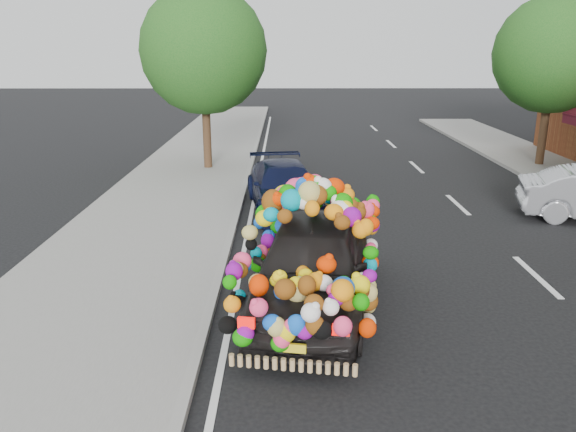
{
  "coord_description": "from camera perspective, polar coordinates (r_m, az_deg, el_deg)",
  "views": [
    {
      "loc": [
        -1.14,
        -9.74,
        4.14
      ],
      "look_at": [
        -1.07,
        0.37,
        1.08
      ],
      "focal_mm": 35.0,
      "sensor_mm": 36.0,
      "label": 1
    }
  ],
  "objects": [
    {
      "name": "kerb",
      "position": [
        10.63,
        -6.92,
        -5.86
      ],
      "size": [
        0.15,
        60.0,
        0.13
      ],
      "primitive_type": "cube",
      "color": "gray",
      "rests_on": "ground"
    },
    {
      "name": "tree_near_sidewalk",
      "position": [
        19.42,
        -8.59,
        16.29
      ],
      "size": [
        4.2,
        4.2,
        6.13
      ],
      "color": "#332114",
      "rests_on": "ground"
    },
    {
      "name": "lane_markings",
      "position": [
        11.59,
        23.9,
        -5.6
      ],
      "size": [
        6.0,
        50.0,
        0.01
      ],
      "primitive_type": null,
      "color": "silver",
      "rests_on": "ground"
    },
    {
      "name": "ground",
      "position": [
        10.65,
        5.83,
        -6.17
      ],
      "size": [
        100.0,
        100.0,
        0.0
      ],
      "primitive_type": "plane",
      "color": "black",
      "rests_on": "ground"
    },
    {
      "name": "tree_far_b",
      "position": [
        21.75,
        25.35,
        14.62
      ],
      "size": [
        4.0,
        4.0,
        5.9
      ],
      "color": "#332114",
      "rests_on": "ground"
    },
    {
      "name": "plush_art_car",
      "position": [
        9.06,
        2.57,
        -2.83
      ],
      "size": [
        2.84,
        4.87,
        2.15
      ],
      "rotation": [
        0.0,
        0.0,
        -0.16
      ],
      "color": "black",
      "rests_on": "ground"
    },
    {
      "name": "navy_sedan",
      "position": [
        14.67,
        -0.35,
        2.92
      ],
      "size": [
        2.32,
        4.46,
        1.23
      ],
      "primitive_type": "imported",
      "rotation": [
        0.0,
        0.0,
        0.14
      ],
      "color": "black",
      "rests_on": "ground"
    },
    {
      "name": "sidewalk",
      "position": [
        11.02,
        -17.09,
        -5.69
      ],
      "size": [
        4.0,
        60.0,
        0.12
      ],
      "primitive_type": "cube",
      "color": "gray",
      "rests_on": "ground"
    }
  ]
}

